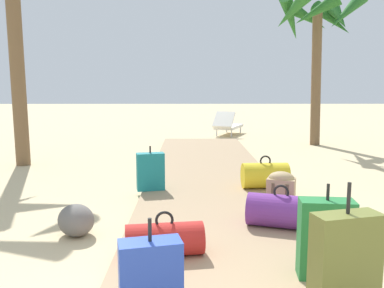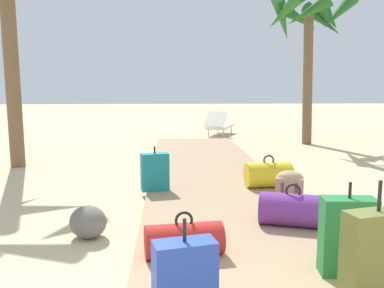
% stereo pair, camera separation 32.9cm
% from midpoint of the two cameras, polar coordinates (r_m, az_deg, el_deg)
% --- Properties ---
extents(ground_plane, '(60.00, 60.00, 0.00)m').
position_cam_midpoint_polar(ground_plane, '(5.83, 2.05, -7.37)').
color(ground_plane, '#D1BA8C').
extents(boardwalk, '(2.03, 9.64, 0.08)m').
position_cam_midpoint_polar(boardwalk, '(6.75, 1.30, -4.85)').
color(boardwalk, tan).
rests_on(boardwalk, ground).
extents(suitcase_green, '(0.43, 0.24, 0.75)m').
position_cam_midpoint_polar(suitcase_green, '(3.43, 18.43, -12.25)').
color(suitcase_green, '#237538').
rests_on(suitcase_green, boardwalk).
extents(duffel_bag_yellow, '(0.68, 0.40, 0.48)m').
position_cam_midpoint_polar(duffel_bag_yellow, '(6.05, 9.16, -4.29)').
color(duffel_bag_yellow, gold).
rests_on(duffel_bag_yellow, boardwalk).
extents(suitcase_blue, '(0.43, 0.27, 0.67)m').
position_cam_midpoint_polar(suitcase_blue, '(2.71, -4.72, -18.68)').
color(suitcase_blue, '#2847B7').
rests_on(suitcase_blue, boardwalk).
extents(suitcase_olive, '(0.46, 0.28, 0.89)m').
position_cam_midpoint_polar(suitcase_olive, '(2.91, 21.34, -15.36)').
color(suitcase_olive, olive).
rests_on(suitcase_olive, boardwalk).
extents(duffel_bag_red, '(0.72, 0.39, 0.41)m').
position_cam_midpoint_polar(duffel_bag_red, '(3.65, -3.80, -13.30)').
color(duffel_bag_red, red).
rests_on(duffel_bag_red, boardwalk).
extents(suitcase_teal, '(0.42, 0.26, 0.64)m').
position_cam_midpoint_polar(suitcase_teal, '(5.82, -6.88, -3.93)').
color(suitcase_teal, '#197A7F').
rests_on(suitcase_teal, boardwalk).
extents(backpack_tan, '(0.38, 0.33, 0.50)m').
position_cam_midpoint_polar(backpack_tan, '(4.91, 11.70, -6.40)').
color(backpack_tan, tan).
rests_on(backpack_tan, boardwalk).
extents(duffel_bag_purple, '(0.77, 0.55, 0.46)m').
position_cam_midpoint_polar(duffel_bag_purple, '(4.46, 11.88, -9.05)').
color(duffel_bag_purple, '#6B2D84').
rests_on(duffel_bag_purple, boardwalk).
extents(palm_tree_far_right, '(2.35, 2.28, 3.95)m').
position_cam_midpoint_polar(palm_tree_far_right, '(11.46, 15.24, 15.71)').
color(palm_tree_far_right, brown).
rests_on(palm_tree_far_right, ground).
extents(lounge_chair, '(1.13, 1.67, 0.77)m').
position_cam_midpoint_polar(lounge_chair, '(12.97, 3.11, 2.71)').
color(lounge_chair, white).
rests_on(lounge_chair, ground).
extents(rock_left_near, '(0.55, 0.56, 0.34)m').
position_cam_midpoint_polar(rock_left_near, '(4.44, -16.53, -10.48)').
color(rock_left_near, slate).
rests_on(rock_left_near, ground).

